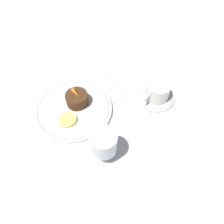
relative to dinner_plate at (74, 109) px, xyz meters
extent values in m
plane|color=white|center=(0.01, 0.05, -0.01)|extent=(3.00, 3.00, 0.00)
cylinder|color=white|center=(0.00, 0.00, 0.00)|extent=(0.27, 0.27, 0.01)
torus|color=#999EA8|center=(0.00, 0.00, 0.00)|extent=(0.25, 0.25, 0.00)
cylinder|color=white|center=(-0.25, 0.16, 0.00)|extent=(0.14, 0.14, 0.01)
torus|color=#999EA8|center=(-0.25, 0.16, 0.00)|extent=(0.13, 0.13, 0.00)
cylinder|color=white|center=(-0.25, 0.16, 0.03)|extent=(0.09, 0.09, 0.06)
cylinder|color=#331E0F|center=(-0.25, 0.16, 0.04)|extent=(0.07, 0.07, 0.05)
torus|color=white|center=(-0.20, 0.16, 0.04)|extent=(0.04, 0.01, 0.04)
cube|color=silver|center=(-0.22, 0.13, 0.00)|extent=(0.05, 0.09, 0.00)
ellipsoid|color=silver|center=(-0.19, 0.19, 0.00)|extent=(0.02, 0.03, 0.00)
cylinder|color=silver|center=(0.04, 0.20, -0.01)|extent=(0.06, 0.06, 0.01)
cylinder|color=silver|center=(0.04, 0.20, 0.02)|extent=(0.01, 0.01, 0.04)
cylinder|color=silver|center=(0.04, 0.20, 0.07)|extent=(0.08, 0.08, 0.07)
cylinder|color=#5B0F1E|center=(0.04, 0.20, 0.05)|extent=(0.07, 0.07, 0.04)
cube|color=silver|center=(-0.19, 0.00, -0.01)|extent=(0.03, 0.14, 0.01)
cube|color=silver|center=(-0.17, 0.09, -0.01)|extent=(0.03, 0.05, 0.01)
cylinder|color=#4C2D19|center=(-0.03, -0.01, 0.03)|extent=(0.08, 0.08, 0.04)
cone|color=orange|center=(-0.03, -0.01, 0.06)|extent=(0.02, 0.05, 0.01)
cylinder|color=#EFE075|center=(0.05, 0.03, 0.01)|extent=(0.06, 0.06, 0.01)
camera|label=1|loc=(0.22, 0.42, 0.61)|focal=35.00mm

